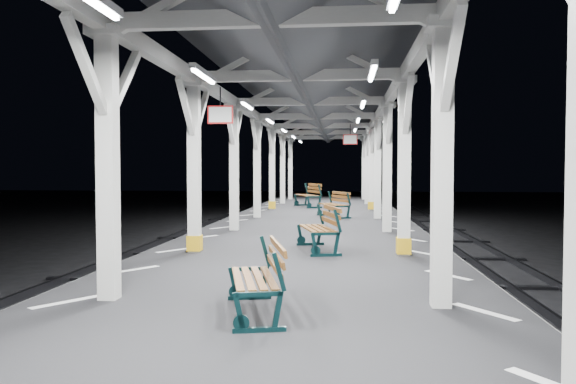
# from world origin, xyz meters

# --- Properties ---
(ground) EXTENTS (120.00, 120.00, 0.00)m
(ground) POSITION_xyz_m (0.00, 0.00, 0.00)
(ground) COLOR black
(ground) RESTS_ON ground
(platform) EXTENTS (6.00, 50.00, 1.00)m
(platform) POSITION_xyz_m (0.00, 0.00, 0.50)
(platform) COLOR black
(platform) RESTS_ON ground
(hazard_stripes_left) EXTENTS (1.00, 48.00, 0.01)m
(hazard_stripes_left) POSITION_xyz_m (-2.45, 0.00, 1.00)
(hazard_stripes_left) COLOR silver
(hazard_stripes_left) RESTS_ON platform
(hazard_stripes_right) EXTENTS (1.00, 48.00, 0.01)m
(hazard_stripes_right) POSITION_xyz_m (2.45, 0.00, 1.00)
(hazard_stripes_right) COLOR silver
(hazard_stripes_right) RESTS_ON platform
(canopy) EXTENTS (5.40, 49.00, 4.65)m
(canopy) POSITION_xyz_m (0.00, -0.02, 4.56)
(canopy) COLOR silver
(canopy) RESTS_ON platform
(bench_near) EXTENTS (0.86, 1.56, 0.80)m
(bench_near) POSITION_xyz_m (-0.03, -2.52, 1.43)
(bench_near) COLOR black
(bench_near) RESTS_ON platform
(bench_mid) EXTENTS (0.97, 1.72, 0.88)m
(bench_mid) POSITION_xyz_m (0.46, 2.46, 1.47)
(bench_mid) COLOR black
(bench_mid) RESTS_ON platform
(bench_far) EXTENTS (1.19, 1.68, 0.86)m
(bench_far) POSITION_xyz_m (0.63, 10.48, 1.46)
(bench_far) COLOR black
(bench_far) RESTS_ON platform
(bench_extra) EXTENTS (1.32, 1.99, 1.01)m
(bench_extra) POSITION_xyz_m (-0.55, 15.61, 1.54)
(bench_extra) COLOR black
(bench_extra) RESTS_ON platform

